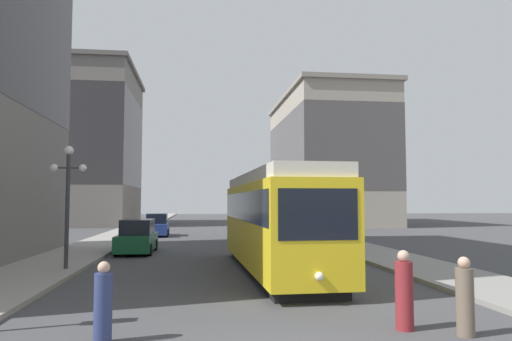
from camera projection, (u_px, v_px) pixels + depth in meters
sidewalk_left at (134, 229)px, 46.22m from camera, size 3.34×120.00×0.15m
sidewalk_right at (288, 228)px, 48.14m from camera, size 3.34×120.00×0.15m
streetcar at (274, 219)px, 18.67m from camera, size 2.97×12.57×3.89m
transit_bus at (290, 214)px, 32.96m from camera, size 2.60×12.24×3.45m
parked_car_left_near at (137, 237)px, 25.48m from camera, size 1.96×4.43×1.82m
parked_car_left_mid at (157, 226)px, 38.15m from camera, size 1.97×4.25×1.82m
pedestrian_crossing_near at (465, 299)px, 9.76m from camera, size 0.37×0.37×1.63m
pedestrian_crossing_far at (103, 305)px, 9.29m from camera, size 0.36×0.36×1.59m
pedestrian_on_sidewalk at (404, 293)px, 10.24m from camera, size 0.38×0.38×1.72m
lamp_post_left_near at (68, 186)px, 18.70m from camera, size 1.41×0.36×4.86m
building_left_corner at (73, 145)px, 57.59m from camera, size 15.18×17.33×19.03m
building_right_corner at (326, 158)px, 60.05m from camera, size 11.53×22.92×16.23m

